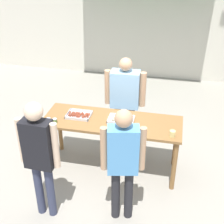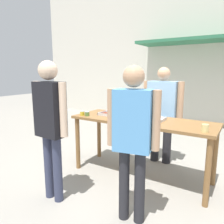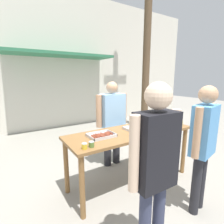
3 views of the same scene
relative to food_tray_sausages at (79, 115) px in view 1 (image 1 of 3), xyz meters
name	(u,v)px [view 1 (image 1 of 3)]	position (x,y,z in m)	size (l,w,h in m)	color
ground_plane	(112,167)	(0.53, -0.03, -0.91)	(24.00, 24.00, 0.00)	gray
serving_table	(112,127)	(0.53, -0.03, -0.13)	(2.11, 0.73, 0.89)	brown
food_tray_sausages	(79,115)	(0.00, 0.00, 0.00)	(0.37, 0.29, 0.04)	silver
food_tray_buns	(121,120)	(0.67, 0.00, 0.00)	(0.39, 0.27, 0.06)	silver
condiment_jar_mustard	(49,120)	(-0.39, -0.28, 0.02)	(0.07, 0.07, 0.07)	gold
condiment_jar_ketchup	(55,121)	(-0.29, -0.27, 0.02)	(0.07, 0.07, 0.07)	#567A38
beer_cup	(172,134)	(1.45, -0.27, 0.03)	(0.08, 0.08, 0.09)	#DBC67A
person_server_behind_table	(125,97)	(0.61, 0.66, 0.06)	(0.69, 0.28, 1.66)	#232328
person_customer_holding_hotdog	(39,151)	(-0.13, -1.17, 0.13)	(0.53, 0.22, 1.71)	#333851
person_customer_with_cup	(123,157)	(0.88, -1.01, 0.08)	(0.54, 0.28, 1.65)	#232328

